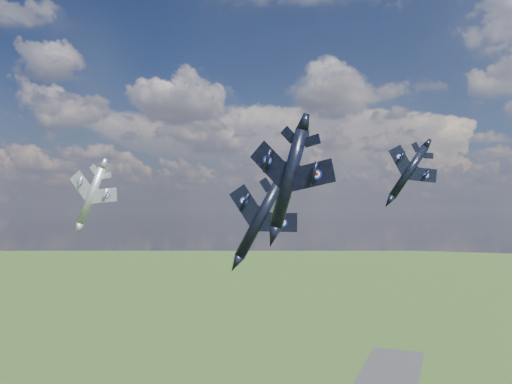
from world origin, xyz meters
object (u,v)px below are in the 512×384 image
at_px(jet_high_navy, 409,172).
at_px(jet_left_silver, 91,196).
at_px(jet_right_navy, 289,179).
at_px(jet_lead_navy, 259,220).

relative_size(jet_high_navy, jet_left_silver, 0.92).
bearing_deg(jet_high_navy, jet_left_silver, 172.11).
bearing_deg(jet_high_navy, jet_right_navy, -130.04).
height_order(jet_right_navy, jet_high_navy, jet_high_navy).
bearing_deg(jet_left_silver, jet_lead_navy, -12.35).
relative_size(jet_lead_navy, jet_right_navy, 1.08).
xyz_separation_m(jet_lead_navy, jet_left_silver, (-30.78, 2.62, 3.82)).
bearing_deg(jet_lead_navy, jet_high_navy, 30.18).
bearing_deg(jet_lead_navy, jet_right_navy, -68.33).
relative_size(jet_lead_navy, jet_high_navy, 1.24).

